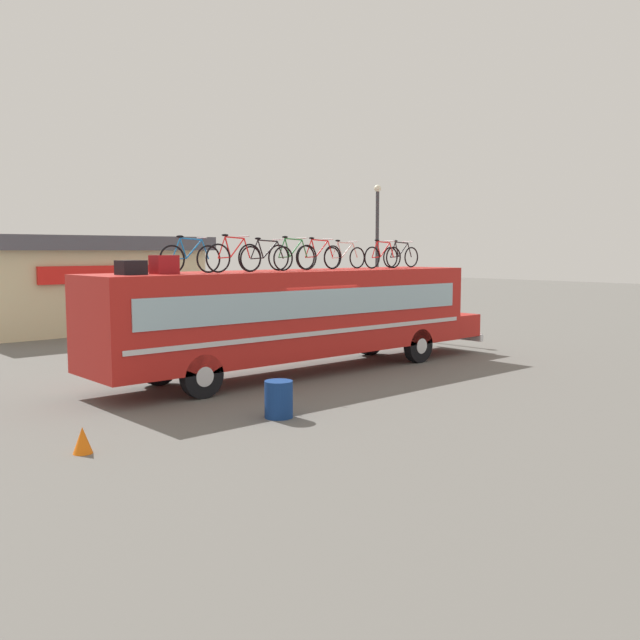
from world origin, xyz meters
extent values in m
plane|color=#605E59|center=(0.00, 0.00, 0.00)|extent=(120.00, 120.00, 0.00)
cube|color=red|center=(0.00, 0.00, 1.73)|extent=(11.94, 2.37, 2.32)
cube|color=red|center=(6.59, 0.00, 0.94)|extent=(1.24, 2.18, 0.73)
cube|color=#99B7C6|center=(0.00, -1.20, 2.06)|extent=(10.98, 0.04, 0.72)
cube|color=#99B7C6|center=(0.00, 1.20, 2.06)|extent=(10.98, 0.04, 0.72)
cube|color=silver|center=(0.00, -1.20, 1.27)|extent=(11.46, 0.03, 0.12)
cube|color=silver|center=(0.00, 1.20, 1.27)|extent=(11.46, 0.03, 0.12)
cube|color=silver|center=(7.27, 0.00, 0.49)|extent=(0.16, 2.25, 0.24)
cylinder|color=black|center=(4.06, -1.05, 0.52)|extent=(1.05, 0.28, 1.05)
cylinder|color=silver|center=(4.06, -1.05, 0.52)|extent=(0.47, 0.30, 0.47)
cylinder|color=black|center=(4.06, 1.05, 0.52)|extent=(1.05, 0.28, 1.05)
cylinder|color=silver|center=(4.06, 1.05, 0.52)|extent=(0.47, 0.30, 0.47)
cylinder|color=black|center=(-3.70, -1.05, 0.52)|extent=(1.05, 0.28, 1.05)
cylinder|color=silver|center=(-3.70, -1.05, 0.52)|extent=(0.47, 0.30, 0.47)
cylinder|color=black|center=(-3.70, 1.05, 0.52)|extent=(1.05, 0.28, 1.05)
cylinder|color=silver|center=(-3.70, 1.05, 0.52)|extent=(0.47, 0.30, 0.47)
cube|color=black|center=(-4.95, -0.12, 3.06)|extent=(0.58, 0.51, 0.33)
cube|color=maroon|center=(-4.10, -0.11, 3.11)|extent=(0.55, 0.50, 0.44)
torus|color=black|center=(-3.96, -0.26, 3.23)|extent=(0.69, 0.04, 0.69)
torus|color=black|center=(-2.96, -0.26, 3.23)|extent=(0.69, 0.04, 0.69)
cylinder|color=#197FDB|center=(-3.66, -0.26, 3.49)|extent=(0.19, 0.04, 0.49)
cylinder|color=#197FDB|center=(-3.36, -0.26, 3.48)|extent=(0.47, 0.04, 0.47)
cylinder|color=#197FDB|center=(-3.44, -0.26, 3.72)|extent=(0.60, 0.04, 0.07)
cylinder|color=#197FDB|center=(-3.77, -0.26, 3.24)|extent=(0.38, 0.03, 0.05)
cylinder|color=#197FDB|center=(-3.85, -0.26, 3.48)|extent=(0.25, 0.03, 0.51)
cylinder|color=#197FDB|center=(-3.05, -0.26, 3.47)|extent=(0.21, 0.03, 0.48)
cylinder|color=silver|center=(-3.14, -0.26, 3.75)|extent=(0.03, 0.44, 0.03)
ellipsoid|color=black|center=(-3.74, -0.26, 3.77)|extent=(0.20, 0.08, 0.06)
torus|color=black|center=(-2.70, -0.28, 3.25)|extent=(0.73, 0.04, 0.73)
torus|color=black|center=(-1.73, -0.28, 3.25)|extent=(0.73, 0.04, 0.73)
cylinder|color=red|center=(-2.41, -0.28, 3.53)|extent=(0.19, 0.04, 0.52)
cylinder|color=red|center=(-2.12, -0.28, 3.51)|extent=(0.45, 0.04, 0.50)
cylinder|color=red|center=(-2.20, -0.28, 3.77)|extent=(0.58, 0.04, 0.07)
cylinder|color=red|center=(-2.51, -0.28, 3.26)|extent=(0.37, 0.03, 0.05)
cylinder|color=red|center=(-2.59, -0.28, 3.52)|extent=(0.24, 0.03, 0.54)
cylinder|color=red|center=(-1.82, -0.28, 3.50)|extent=(0.20, 0.03, 0.51)
cylinder|color=silver|center=(-1.91, -0.28, 3.80)|extent=(0.03, 0.44, 0.03)
ellipsoid|color=black|center=(-2.49, -0.28, 3.82)|extent=(0.20, 0.08, 0.06)
torus|color=black|center=(-1.61, -0.15, 3.23)|extent=(0.67, 0.04, 0.67)
torus|color=black|center=(-0.54, -0.15, 3.23)|extent=(0.67, 0.04, 0.67)
cylinder|color=black|center=(-1.29, -0.15, 3.48)|extent=(0.21, 0.04, 0.48)
cylinder|color=black|center=(-0.97, -0.15, 3.47)|extent=(0.50, 0.04, 0.46)
cylinder|color=black|center=(-1.05, -0.15, 3.70)|extent=(0.65, 0.04, 0.07)
cylinder|color=black|center=(-1.41, -0.15, 3.24)|extent=(0.41, 0.03, 0.05)
cylinder|color=black|center=(-1.49, -0.15, 3.47)|extent=(0.26, 0.03, 0.50)
cylinder|color=black|center=(-0.63, -0.15, 3.46)|extent=(0.22, 0.03, 0.47)
cylinder|color=silver|center=(-0.73, -0.15, 3.73)|extent=(0.03, 0.44, 0.03)
ellipsoid|color=black|center=(-1.38, -0.15, 3.75)|extent=(0.20, 0.08, 0.06)
torus|color=black|center=(-0.50, 0.09, 3.25)|extent=(0.72, 0.04, 0.72)
torus|color=black|center=(0.52, 0.09, 3.25)|extent=(0.72, 0.04, 0.72)
cylinder|color=green|center=(-0.19, 0.09, 3.52)|extent=(0.20, 0.04, 0.51)
cylinder|color=green|center=(0.11, 0.09, 3.50)|extent=(0.47, 0.04, 0.49)
cylinder|color=green|center=(0.03, 0.09, 3.75)|extent=(0.61, 0.04, 0.07)
cylinder|color=green|center=(-0.31, 0.09, 3.26)|extent=(0.39, 0.03, 0.05)
cylinder|color=green|center=(-0.39, 0.09, 3.51)|extent=(0.25, 0.03, 0.53)
cylinder|color=green|center=(0.43, 0.09, 3.49)|extent=(0.21, 0.03, 0.50)
cylinder|color=silver|center=(0.34, 0.09, 3.79)|extent=(0.03, 0.44, 0.03)
ellipsoid|color=black|center=(-0.28, 0.09, 3.81)|extent=(0.20, 0.08, 0.06)
torus|color=black|center=(0.66, 0.33, 3.24)|extent=(0.71, 0.04, 0.71)
torus|color=black|center=(1.73, 0.33, 3.24)|extent=(0.71, 0.04, 0.71)
cylinder|color=red|center=(0.98, 0.33, 3.51)|extent=(0.20, 0.04, 0.51)
cylinder|color=red|center=(1.30, 0.33, 3.49)|extent=(0.49, 0.04, 0.49)
cylinder|color=red|center=(1.21, 0.33, 3.74)|extent=(0.64, 0.04, 0.07)
cylinder|color=red|center=(0.86, 0.33, 3.25)|extent=(0.41, 0.03, 0.05)
cylinder|color=red|center=(0.78, 0.33, 3.50)|extent=(0.26, 0.03, 0.53)
cylinder|color=red|center=(1.63, 0.33, 3.48)|extent=(0.22, 0.03, 0.49)
cylinder|color=silver|center=(1.53, 0.33, 3.77)|extent=(0.03, 0.44, 0.03)
ellipsoid|color=black|center=(0.90, 0.33, 3.80)|extent=(0.20, 0.08, 0.06)
torus|color=black|center=(1.78, 0.41, 3.22)|extent=(0.66, 0.04, 0.66)
torus|color=black|center=(2.84, 0.41, 3.22)|extent=(0.66, 0.04, 0.66)
cylinder|color=white|center=(2.09, 0.41, 3.47)|extent=(0.20, 0.04, 0.47)
cylinder|color=white|center=(2.41, 0.41, 3.45)|extent=(0.49, 0.04, 0.45)
cylinder|color=white|center=(2.33, 0.41, 3.68)|extent=(0.64, 0.04, 0.07)
cylinder|color=white|center=(1.98, 0.41, 3.23)|extent=(0.40, 0.03, 0.05)
cylinder|color=white|center=(1.89, 0.41, 3.46)|extent=(0.26, 0.03, 0.49)
cylinder|color=white|center=(2.74, 0.41, 3.44)|extent=(0.22, 0.03, 0.46)
cylinder|color=silver|center=(2.64, 0.41, 3.72)|extent=(0.03, 0.44, 0.03)
ellipsoid|color=black|center=(2.01, 0.41, 3.74)|extent=(0.20, 0.08, 0.06)
torus|color=black|center=(2.97, -0.09, 3.23)|extent=(0.67, 0.04, 0.67)
torus|color=black|center=(3.94, -0.09, 3.23)|extent=(0.67, 0.04, 0.67)
cylinder|color=red|center=(3.26, -0.09, 3.48)|extent=(0.19, 0.04, 0.48)
cylinder|color=red|center=(3.55, -0.09, 3.47)|extent=(0.45, 0.04, 0.46)
cylinder|color=red|center=(3.47, -0.09, 3.70)|extent=(0.58, 0.04, 0.07)
cylinder|color=red|center=(3.16, -0.09, 3.24)|extent=(0.37, 0.03, 0.05)
cylinder|color=red|center=(3.08, -0.09, 3.47)|extent=(0.24, 0.03, 0.50)
cylinder|color=red|center=(3.85, -0.09, 3.46)|extent=(0.20, 0.03, 0.47)
cylinder|color=silver|center=(3.76, -0.09, 3.73)|extent=(0.03, 0.44, 0.03)
ellipsoid|color=black|center=(3.19, -0.09, 3.76)|extent=(0.20, 0.08, 0.06)
torus|color=black|center=(4.17, 0.25, 3.23)|extent=(0.67, 0.04, 0.67)
torus|color=black|center=(5.18, 0.25, 3.23)|extent=(0.67, 0.04, 0.67)
cylinder|color=black|center=(4.47, 0.25, 3.48)|extent=(0.20, 0.04, 0.48)
cylinder|color=black|center=(4.78, 0.25, 3.46)|extent=(0.47, 0.04, 0.46)
cylinder|color=black|center=(4.70, 0.25, 3.70)|extent=(0.61, 0.04, 0.07)
cylinder|color=black|center=(4.36, 0.25, 3.24)|extent=(0.39, 0.03, 0.05)
cylinder|color=black|center=(4.28, 0.25, 3.47)|extent=(0.25, 0.03, 0.50)
cylinder|color=black|center=(5.09, 0.25, 3.45)|extent=(0.21, 0.03, 0.47)
cylinder|color=silver|center=(5.00, 0.25, 3.73)|extent=(0.03, 0.44, 0.03)
ellipsoid|color=black|center=(4.39, 0.25, 3.75)|extent=(0.20, 0.08, 0.06)
cube|color=beige|center=(0.01, 16.22, 1.72)|extent=(9.42, 8.26, 3.45)
cube|color=#4C4C56|center=(0.01, 16.22, 3.75)|extent=(10.17, 8.92, 0.60)
cube|color=red|center=(0.01, 11.99, 2.48)|extent=(5.65, 0.16, 0.70)
cylinder|color=navy|center=(-3.53, -3.72, 0.39)|extent=(0.59, 0.59, 0.77)
cone|color=orange|center=(-7.58, -3.49, 0.23)|extent=(0.33, 0.33, 0.46)
cylinder|color=#38383D|center=(7.98, 4.47, 2.91)|extent=(0.14, 0.14, 5.82)
sphere|color=#F2EDCC|center=(7.98, 4.47, 5.90)|extent=(0.29, 0.29, 0.29)
camera|label=1|loc=(-12.15, -14.70, 3.44)|focal=38.57mm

